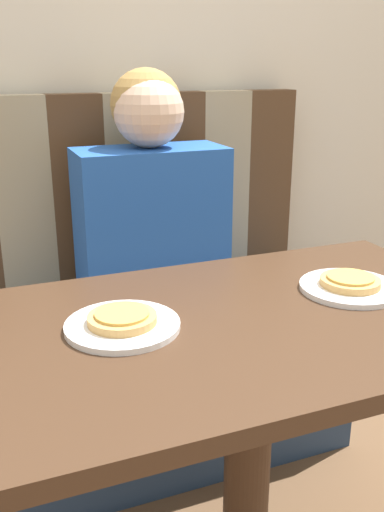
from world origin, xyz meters
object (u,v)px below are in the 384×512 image
at_px(person, 151,202).
at_px(plate_left, 123,326).
at_px(plate_right, 350,288).
at_px(pizza_left, 122,318).
at_px(pizza_right, 350,281).

xyz_separation_m(person, plate_left, (-0.25, -0.61, -0.08)).
bearing_deg(plate_right, person, 112.41).
bearing_deg(plate_right, pizza_left, -180.00).
bearing_deg(plate_right, pizza_right, -90.00).
relative_size(person, pizza_left, 5.57).
relative_size(plate_left, plate_right, 1.00).
bearing_deg(pizza_right, plate_right, 90.00).
distance_m(person, pizza_left, 0.67).
bearing_deg(pizza_right, person, 112.41).
bearing_deg(person, plate_right, -67.59).
bearing_deg(pizza_right, plate_left, 180.00).
height_order(plate_right, pizza_right, pizza_right).
distance_m(person, plate_left, 0.67).
height_order(plate_right, pizza_left, pizza_left).
bearing_deg(plate_left, person, 67.59).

